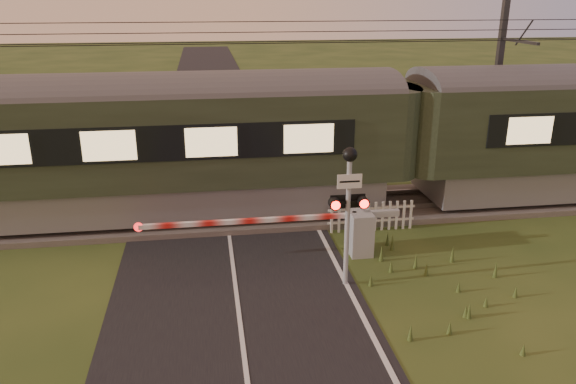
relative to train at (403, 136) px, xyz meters
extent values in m
plane|color=#283E18|center=(-5.87, -6.50, -2.45)|extent=(160.00, 160.00, 0.00)
cube|color=black|center=(-5.87, -6.50, -2.44)|extent=(6.00, 140.00, 0.02)
cube|color=#47423D|center=(-5.87, 0.00, -2.39)|extent=(140.00, 3.40, 0.24)
cube|color=slate|center=(-5.87, -0.72, -2.19)|extent=(140.00, 0.08, 0.14)
cube|color=slate|center=(-5.87, 0.72, -2.19)|extent=(140.00, 0.08, 0.14)
cube|color=#2D2116|center=(-5.87, 0.00, -2.26)|extent=(0.24, 2.20, 0.06)
cylinder|color=black|center=(-5.87, -0.30, 3.05)|extent=(120.00, 0.02, 0.02)
cylinder|color=black|center=(-5.87, 0.30, 3.05)|extent=(120.00, 0.02, 0.02)
cylinder|color=black|center=(-5.87, 0.00, 3.65)|extent=(120.00, 0.02, 0.02)
cylinder|color=black|center=(-5.87, 0.00, 3.35)|extent=(120.00, 0.02, 0.02)
cube|color=slate|center=(-11.89, 0.00, -1.58)|extent=(21.87, 2.89, 1.09)
cube|color=#273121|center=(-11.89, 0.00, 0.32)|extent=(22.79, 3.15, 2.71)
cylinder|color=#4C4C4F|center=(-11.89, 0.00, 1.67)|extent=(22.79, 1.10, 1.10)
cube|color=#FFD893|center=(-11.89, -1.61, 0.45)|extent=(19.60, 0.04, 0.85)
cube|color=gray|center=(-2.31, -3.30, -1.84)|extent=(0.61, 0.94, 1.22)
cylinder|color=gray|center=(-2.48, -3.30, -1.84)|extent=(0.13, 0.13, 1.22)
cube|color=gray|center=(-1.70, -3.30, -1.33)|extent=(0.99, 0.18, 0.18)
cube|color=red|center=(-5.38, -3.30, -1.33)|extent=(5.80, 0.12, 0.12)
cylinder|color=red|center=(-8.28, -3.30, -1.33)|extent=(0.24, 0.04, 0.24)
cylinder|color=gray|center=(-3.15, -5.09, -0.84)|extent=(0.12, 0.12, 3.22)
cube|color=white|center=(-3.15, -5.15, 0.29)|extent=(0.59, 0.03, 0.34)
sphere|color=black|center=(-3.15, -5.09, 0.92)|extent=(0.34, 0.34, 0.34)
cube|color=black|center=(-3.15, -5.09, -0.25)|extent=(0.81, 0.06, 0.06)
cylinder|color=#FF140C|center=(-3.49, -5.27, -0.25)|extent=(0.21, 0.02, 0.21)
cylinder|color=#FF140C|center=(-2.80, -5.27, -0.25)|extent=(0.21, 0.02, 0.21)
cube|color=black|center=(-3.15, -5.04, -0.25)|extent=(0.86, 0.02, 0.34)
cube|color=silver|center=(-1.53, -1.87, -2.14)|extent=(2.72, 0.04, 0.06)
cube|color=silver|center=(-1.53, -1.87, -1.73)|extent=(2.72, 0.04, 0.06)
cube|color=#2D2D30|center=(4.31, 2.30, 0.89)|extent=(0.21, 0.21, 6.69)
cube|color=#2D2D30|center=(4.31, 1.15, 2.90)|extent=(0.10, 2.40, 0.10)
camera|label=1|loc=(-6.41, -17.22, 4.41)|focal=35.00mm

